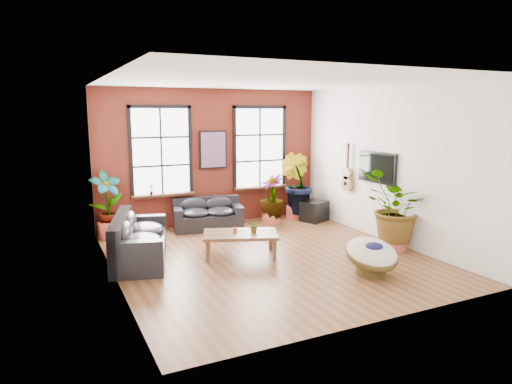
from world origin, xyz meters
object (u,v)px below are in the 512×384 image
(sofa_back, at_px, (208,215))
(sofa_left, at_px, (137,240))
(coffee_table, at_px, (240,235))
(papasan_chair, at_px, (372,255))

(sofa_back, height_order, sofa_left, sofa_left)
(sofa_back, bearing_deg, coffee_table, -81.95)
(sofa_left, bearing_deg, coffee_table, -91.84)
(sofa_left, distance_m, coffee_table, 2.06)
(sofa_back, relative_size, sofa_left, 0.74)
(coffee_table, bearing_deg, papasan_chair, -29.48)
(sofa_back, bearing_deg, papasan_chair, -59.25)
(sofa_left, xyz_separation_m, papasan_chair, (3.67, -2.65, -0.04))
(sofa_back, bearing_deg, sofa_left, -128.65)
(coffee_table, distance_m, papasan_chair, 2.66)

